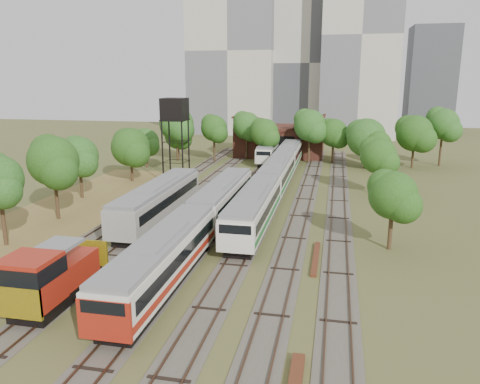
% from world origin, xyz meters
% --- Properties ---
extents(ground, '(240.00, 240.00, 0.00)m').
position_xyz_m(ground, '(0.00, 0.00, 0.00)').
color(ground, '#475123').
rests_on(ground, ground).
extents(dry_grass_patch, '(14.00, 60.00, 0.04)m').
position_xyz_m(dry_grass_patch, '(-18.00, 8.00, 0.02)').
color(dry_grass_patch, brown).
rests_on(dry_grass_patch, ground).
extents(tracks, '(24.60, 80.00, 0.19)m').
position_xyz_m(tracks, '(-0.67, 25.00, 0.04)').
color(tracks, '#4C473D').
rests_on(tracks, ground).
extents(railcar_red_set, '(3.00, 34.58, 3.71)m').
position_xyz_m(railcar_red_set, '(-2.00, 7.26, 1.96)').
color(railcar_red_set, black).
rests_on(railcar_red_set, ground).
extents(railcar_green_set, '(3.09, 52.08, 3.82)m').
position_xyz_m(railcar_green_set, '(2.00, 29.69, 2.02)').
color(railcar_green_set, black).
rests_on(railcar_green_set, ground).
extents(railcar_rear, '(2.76, 16.08, 3.41)m').
position_xyz_m(railcar_rear, '(-2.00, 51.59, 1.80)').
color(railcar_rear, black).
rests_on(railcar_rear, ground).
extents(shunter_locomotive, '(3.06, 8.12, 4.01)m').
position_xyz_m(shunter_locomotive, '(-8.00, -5.72, 1.96)').
color(shunter_locomotive, black).
rests_on(shunter_locomotive, ground).
extents(old_grey_coach, '(3.13, 18.00, 3.87)m').
position_xyz_m(old_grey_coach, '(-8.00, 13.17, 2.11)').
color(old_grey_coach, black).
rests_on(old_grey_coach, ground).
extents(water_tower, '(3.36, 3.36, 11.62)m').
position_xyz_m(water_tower, '(-12.64, 31.98, 9.80)').
color(water_tower, black).
rests_on(water_tower, ground).
extents(rail_pile_far, '(0.45, 7.18, 0.23)m').
position_xyz_m(rail_pile_far, '(8.20, 5.80, 0.12)').
color(rail_pile_far, '#5E2E1A').
rests_on(rail_pile_far, ground).
extents(maintenance_shed, '(16.45, 11.55, 7.58)m').
position_xyz_m(maintenance_shed, '(-1.00, 57.98, 2.91)').
color(maintenance_shed, '#3B1A15').
rests_on(maintenance_shed, ground).
extents(tree_band_left, '(7.05, 62.02, 8.64)m').
position_xyz_m(tree_band_left, '(-19.26, 21.34, 5.14)').
color(tree_band_left, '#382616').
rests_on(tree_band_left, ground).
extents(tree_band_far, '(50.17, 10.19, 9.52)m').
position_xyz_m(tree_band_far, '(4.96, 49.54, 5.86)').
color(tree_band_far, '#382616').
rests_on(tree_band_far, ground).
extents(tree_band_right, '(5.70, 40.13, 7.15)m').
position_xyz_m(tree_band_right, '(14.87, 29.38, 4.58)').
color(tree_band_right, '#382616').
rests_on(tree_band_right, ground).
extents(tower_left, '(22.00, 16.00, 42.00)m').
position_xyz_m(tower_left, '(-18.00, 95.00, 21.00)').
color(tower_left, beige).
rests_on(tower_left, ground).
extents(tower_centre, '(20.00, 18.00, 36.00)m').
position_xyz_m(tower_centre, '(2.00, 100.00, 18.00)').
color(tower_centre, '#B7B4A6').
rests_on(tower_centre, ground).
extents(tower_right, '(18.00, 16.00, 48.00)m').
position_xyz_m(tower_right, '(14.00, 92.00, 24.00)').
color(tower_right, beige).
rests_on(tower_right, ground).
extents(tower_far_right, '(12.00, 12.00, 28.00)m').
position_xyz_m(tower_far_right, '(34.00, 110.00, 14.00)').
color(tower_far_right, '#43454B').
rests_on(tower_far_right, ground).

